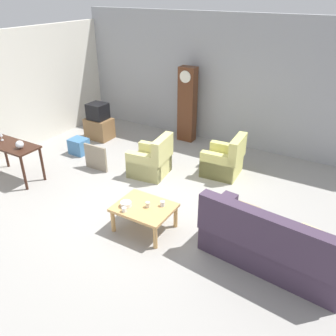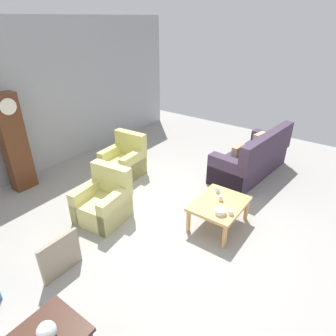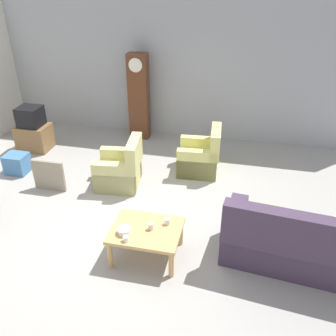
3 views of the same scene
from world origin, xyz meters
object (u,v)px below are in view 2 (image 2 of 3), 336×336
at_px(grandfather_clock, 14,143).
at_px(glass_dome_cloche, 46,331).
at_px(coffee_table_wood, 219,206).
at_px(cup_blue_rimmed, 218,190).
at_px(framed_picture_leaning, 61,256).
at_px(armchair_olive_near, 104,203).
at_px(armchair_olive_far, 124,162).
at_px(bowl_white_stacked, 221,211).
at_px(couch_floral, 252,159).
at_px(cup_white_porcelain, 231,213).
at_px(cup_cream_tall, 221,198).

relative_size(grandfather_clock, glass_dome_cloche, 11.84).
height_order(coffee_table_wood, cup_blue_rimmed, cup_blue_rimmed).
xyz_separation_m(coffee_table_wood, framed_picture_leaning, (-2.18, 1.26, -0.10)).
relative_size(armchair_olive_near, cup_blue_rimmed, 10.14).
relative_size(armchair_olive_far, glass_dome_cloche, 5.58).
relative_size(coffee_table_wood, cup_blue_rimmed, 10.58).
height_order(coffee_table_wood, framed_picture_leaning, framed_picture_leaning).
height_order(grandfather_clock, bowl_white_stacked, grandfather_clock).
bearing_deg(armchair_olive_near, grandfather_clock, 96.90).
height_order(couch_floral, armchair_olive_near, couch_floral).
distance_m(cup_white_porcelain, bowl_white_stacked, 0.16).
relative_size(cup_white_porcelain, bowl_white_stacked, 0.41).
bearing_deg(cup_blue_rimmed, armchair_olive_far, 86.74).
relative_size(grandfather_clock, cup_blue_rimmed, 21.50).
bearing_deg(glass_dome_cloche, armchair_olive_near, 38.38).
height_order(coffee_table_wood, cup_cream_tall, cup_cream_tall).
bearing_deg(cup_blue_rimmed, cup_white_porcelain, -134.24).
bearing_deg(cup_blue_rimmed, cup_cream_tall, -140.75).
relative_size(grandfather_clock, framed_picture_leaning, 3.25).
bearing_deg(grandfather_clock, armchair_olive_near, -83.10).
bearing_deg(couch_floral, cup_blue_rimmed, -177.65).
bearing_deg(cup_white_porcelain, cup_blue_rimmed, 45.76).
distance_m(cup_white_porcelain, cup_blue_rimmed, 0.65).
distance_m(cup_blue_rimmed, bowl_white_stacked, 0.61).
bearing_deg(armchair_olive_far, glass_dome_cloche, -144.40).
bearing_deg(coffee_table_wood, bowl_white_stacked, -150.55).
bearing_deg(framed_picture_leaning, cup_white_porcelain, -37.97).
bearing_deg(cup_white_porcelain, framed_picture_leaning, 142.03).
xyz_separation_m(armchair_olive_near, cup_blue_rimmed, (1.23, -1.54, 0.20)).
distance_m(couch_floral, armchair_olive_far, 2.85).
xyz_separation_m(armchair_olive_near, coffee_table_wood, (0.98, -1.71, 0.09)).
bearing_deg(couch_floral, bowl_white_stacked, -170.50).
relative_size(coffee_table_wood, framed_picture_leaning, 1.60).
distance_m(armchair_olive_near, coffee_table_wood, 1.97).
height_order(glass_dome_cloche, cup_blue_rimmed, glass_dome_cloche).
bearing_deg(glass_dome_cloche, cup_white_porcelain, -6.85).
distance_m(couch_floral, coffee_table_wood, 2.11).
bearing_deg(bowl_white_stacked, couch_floral, 9.50).
height_order(couch_floral, bowl_white_stacked, couch_floral).
distance_m(armchair_olive_near, glass_dome_cloche, 2.73).
height_order(armchair_olive_far, coffee_table_wood, armchair_olive_far).
xyz_separation_m(armchair_olive_far, bowl_white_stacked, (-0.65, -2.68, 0.19)).
bearing_deg(framed_picture_leaning, grandfather_clock, 69.86).
relative_size(couch_floral, cup_white_porcelain, 28.65).
distance_m(armchair_olive_far, cup_cream_tall, 2.54).
xyz_separation_m(armchair_olive_far, framed_picture_leaning, (-2.57, -1.27, -0.01)).
distance_m(grandfather_clock, bowl_white_stacked, 4.13).
height_order(armchair_olive_far, cup_white_porcelain, armchair_olive_far).
relative_size(glass_dome_cloche, cup_blue_rimmed, 1.82).
relative_size(coffee_table_wood, cup_cream_tall, 9.95).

